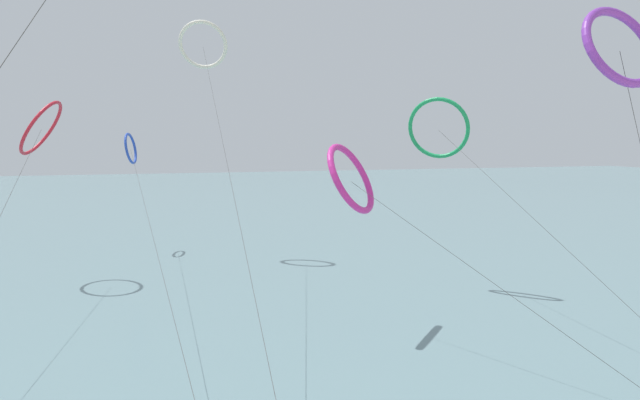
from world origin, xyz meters
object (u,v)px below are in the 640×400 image
(kite_magenta, at_px, (351,179))
(kite_cobalt, at_px, (131,149))
(kite_crimson, at_px, (41,128))
(kite_emerald, at_px, (439,128))
(kite_ivory, at_px, (203,45))
(kite_violet, at_px, (620,47))

(kite_magenta, relative_size, kite_cobalt, 0.35)
(kite_magenta, distance_m, kite_cobalt, 33.41)
(kite_crimson, bearing_deg, kite_cobalt, 160.18)
(kite_emerald, height_order, kite_ivory, kite_ivory)
(kite_violet, bearing_deg, kite_crimson, 128.51)
(kite_emerald, bearing_deg, kite_crimson, 21.52)
(kite_cobalt, relative_size, kite_violet, 3.04)
(kite_emerald, bearing_deg, kite_magenta, 79.01)
(kite_violet, bearing_deg, kite_ivory, 106.71)
(kite_emerald, bearing_deg, kite_violet, 128.27)
(kite_magenta, relative_size, kite_emerald, 0.80)
(kite_cobalt, distance_m, kite_violet, 48.05)
(kite_magenta, height_order, kite_violet, kite_violet)
(kite_ivory, relative_size, kite_crimson, 1.10)
(kite_magenta, height_order, kite_cobalt, kite_cobalt)
(kite_ivory, xyz_separation_m, kite_cobalt, (-7.22, 4.45, -10.39))
(kite_emerald, distance_m, kite_cobalt, 33.05)
(kite_magenta, relative_size, kite_ivory, 0.42)
(kite_crimson, bearing_deg, kite_ivory, 127.58)
(kite_ivory, bearing_deg, kite_cobalt, -12.41)
(kite_ivory, bearing_deg, kite_crimson, 45.61)
(kite_violet, bearing_deg, kite_magenta, 121.08)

